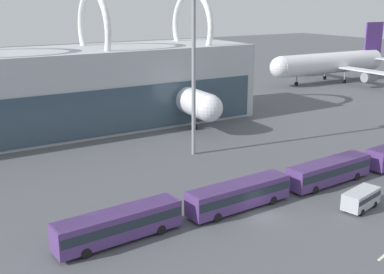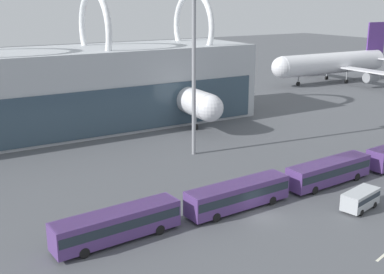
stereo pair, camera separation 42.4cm
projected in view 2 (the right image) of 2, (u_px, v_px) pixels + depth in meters
The scene contains 8 objects.
ground_plane at pixel (263, 216), 51.29m from camera, with size 440.00×440.00×0.00m, color #515459.
airliner_at_gate_far at pixel (169, 92), 93.95m from camera, with size 36.29×35.88×13.57m.
airliner_parked_remote at pixel (335, 63), 134.71m from camera, with size 42.66×43.12×16.19m.
shuttle_bus_0 at pixel (117, 223), 45.69m from camera, with size 12.85×3.53×3.04m.
shuttle_bus_1 at pixel (238, 194), 52.66m from camera, with size 12.81×3.28×3.04m.
shuttle_bus_2 at pixel (329, 170), 59.89m from camera, with size 12.83×3.45×3.04m.
service_van_foreground at pixel (360, 198), 52.79m from camera, with size 5.42×3.11×2.13m.
floodlight_mast at pixel (194, 49), 67.89m from camera, with size 2.50×2.50×23.81m.
Camera 2 is at (-30.91, -36.22, 22.18)m, focal length 45.00 mm.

